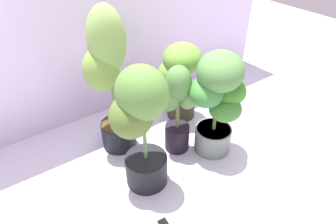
{
  "coord_description": "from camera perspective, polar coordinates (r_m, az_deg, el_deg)",
  "views": [
    {
      "loc": [
        -0.97,
        -1.25,
        1.55
      ],
      "look_at": [
        -0.01,
        0.13,
        0.32
      ],
      "focal_mm": 30.86,
      "sensor_mm": 36.0,
      "label": 1
    }
  ],
  "objects": [
    {
      "name": "potted_plant_front_right",
      "position": [
        1.99,
        9.93,
        2.96
      ],
      "size": [
        0.47,
        0.45,
        0.8
      ],
      "color": "slate",
      "rests_on": "ground"
    },
    {
      "name": "potted_plant_back_right",
      "position": [
        2.37,
        2.36,
        7.58
      ],
      "size": [
        0.47,
        0.45,
        0.68
      ],
      "color": "#302A1C",
      "rests_on": "ground"
    },
    {
      "name": "potted_plant_back_left",
      "position": [
        1.98,
        -11.58,
        6.53
      ],
      "size": [
        0.35,
        0.29,
        1.08
      ],
      "color": "black",
      "rests_on": "ground"
    },
    {
      "name": "ground_plane",
      "position": [
        2.21,
        2.12,
        -8.37
      ],
      "size": [
        8.0,
        8.0,
        0.0
      ],
      "primitive_type": "plane",
      "color": "silver",
      "rests_on": "ground"
    },
    {
      "name": "potted_plant_center",
      "position": [
        2.03,
        1.94,
        1.19
      ],
      "size": [
        0.3,
        0.24,
        0.7
      ],
      "color": "black",
      "rests_on": "ground"
    },
    {
      "name": "potted_plant_front_left",
      "position": [
        1.7,
        -5.48,
        -2.1
      ],
      "size": [
        0.42,
        0.4,
        0.87
      ],
      "color": "black",
      "rests_on": "ground"
    }
  ]
}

